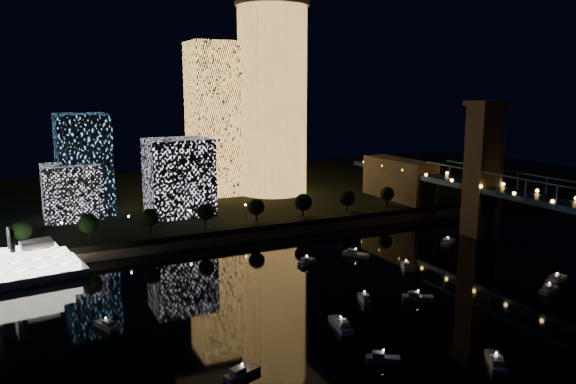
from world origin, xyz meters
TOP-DOWN VIEW (x-y plane):
  - ground at (0.00, 0.00)m, footprint 520.00×520.00m
  - far_bank at (0.00, 160.00)m, footprint 420.00×160.00m
  - seawall at (0.00, 82.00)m, footprint 420.00×6.00m
  - tower_cylindrical at (20.03, 138.54)m, footprint 34.00×34.00m
  - tower_rectangular at (-5.68, 147.53)m, footprint 22.07×22.07m
  - midrise_blocks at (-64.87, 124.86)m, footprint 101.41×43.49m
  - motorboats at (-1.08, 11.73)m, footprint 127.92×83.60m
  - esplanade_trees at (-26.06, 88.00)m, footprint 165.72×6.88m
  - street_lamps at (-34.00, 94.00)m, footprint 132.70×0.70m

SIDE VIEW (x-z plane):
  - ground at x=0.00m, z-range 0.00..0.00m
  - motorboats at x=-1.08m, z-range -0.58..2.20m
  - seawall at x=0.00m, z-range 0.00..3.00m
  - far_bank at x=0.00m, z-range 0.00..5.00m
  - street_lamps at x=-34.00m, z-range 6.20..11.85m
  - esplanade_trees at x=-26.06m, z-range 6.00..14.94m
  - midrise_blocks at x=-64.87m, z-range 0.92..40.50m
  - tower_rectangular at x=-5.68m, z-range 5.00..75.22m
  - tower_cylindrical at x=20.03m, z-range 5.13..93.10m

